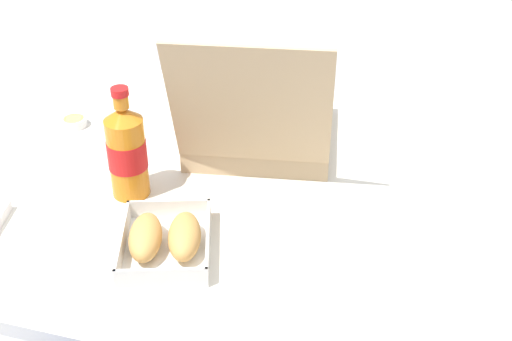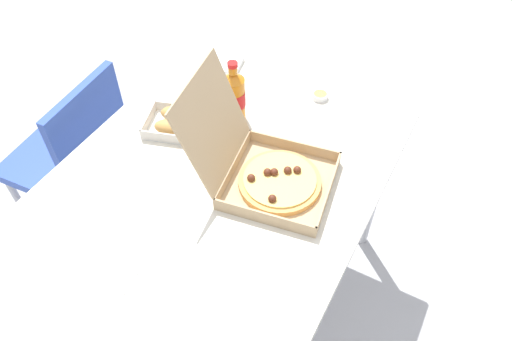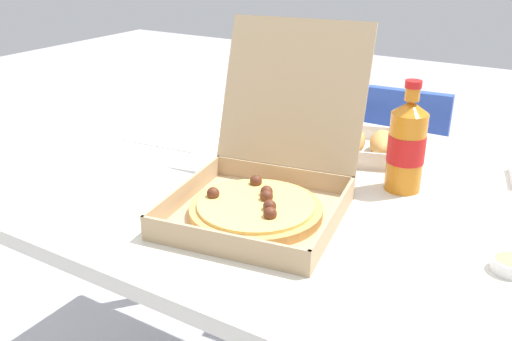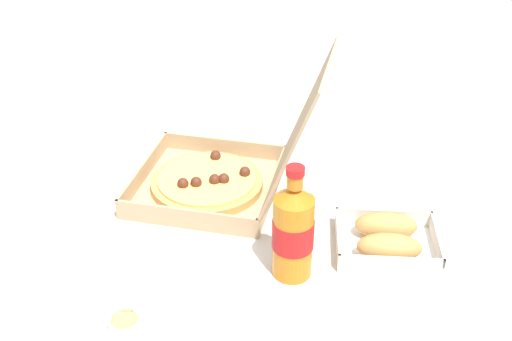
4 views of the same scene
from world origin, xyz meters
name	(u,v)px [view 4 (image 4 of 4)]	position (x,y,z in m)	size (l,w,h in m)	color
dining_table	(298,214)	(0.00, 0.00, 0.68)	(1.28, 0.90, 0.76)	silver
pizza_box_open	(224,173)	(0.09, -0.14, 0.80)	(0.36, 0.44, 0.32)	tan
bread_side_box	(387,238)	(0.15, 0.23, 0.78)	(0.20, 0.23, 0.06)	white
cola_bottle	(293,231)	(0.28, 0.08, 0.85)	(0.07, 0.07, 0.22)	orange
paper_menu	(369,129)	(-0.31, 0.08, 0.76)	(0.21, 0.15, 0.00)	white
dipping_sauce_cup	(125,323)	(0.52, -0.12, 0.77)	(0.06, 0.06, 0.02)	white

